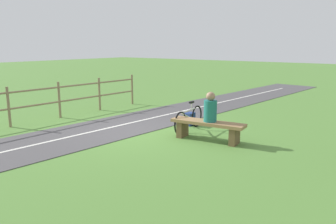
# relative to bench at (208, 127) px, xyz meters

# --- Properties ---
(ground_plane) EXTENTS (80.00, 80.00, 0.00)m
(ground_plane) POSITION_rel_bench_xyz_m (2.10, 0.33, -0.36)
(ground_plane) COLOR #548438
(bench) EXTENTS (2.00, 0.68, 0.51)m
(bench) POSITION_rel_bench_xyz_m (0.00, 0.00, 0.00)
(bench) COLOR #937047
(bench) RESTS_ON ground_plane
(person_seated) EXTENTS (0.37, 0.37, 0.77)m
(person_seated) POSITION_rel_bench_xyz_m (-0.06, -0.01, 0.49)
(person_seated) COLOR #1E6B66
(person_seated) RESTS_ON bench
(bicycle) EXTENTS (0.24, 1.71, 0.84)m
(bicycle) POSITION_rel_bench_xyz_m (0.95, -0.56, -0.01)
(bicycle) COLOR black
(bicycle) RESTS_ON ground_plane
(backpack) EXTENTS (0.26, 0.32, 0.40)m
(backpack) POSITION_rel_bench_xyz_m (1.27, -1.12, -0.17)
(backpack) COLOR navy
(backpack) RESTS_ON ground_plane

